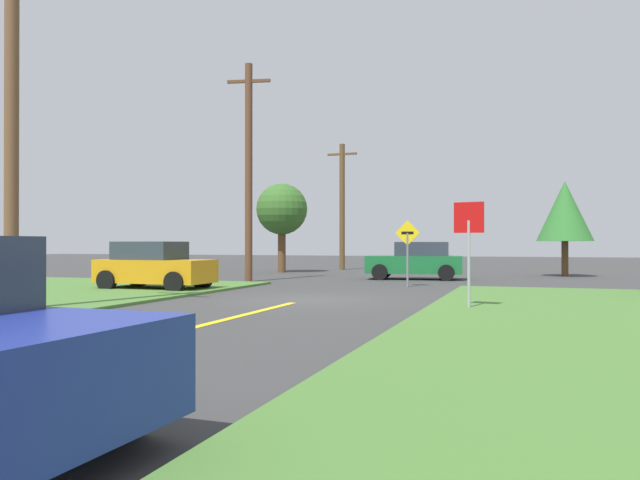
{
  "coord_description": "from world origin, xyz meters",
  "views": [
    {
      "loc": [
        5.91,
        -16.43,
        1.56
      ],
      "look_at": [
        -0.69,
        3.28,
        1.67
      ],
      "focal_mm": 35.47,
      "sensor_mm": 36.0,
      "label": 1
    }
  ],
  "objects_px": {
    "utility_pole_near": "(12,99)",
    "oak_tree_left": "(282,210)",
    "stop_sign": "(469,235)",
    "parked_car_near_building": "(154,266)",
    "pine_tree_center": "(565,211)",
    "car_approaching_junction": "(416,261)",
    "utility_pole_mid": "(249,170)",
    "utility_pole_far": "(342,205)",
    "direction_sign": "(408,246)"
  },
  "relations": [
    {
      "from": "utility_pole_near",
      "to": "oak_tree_left",
      "type": "xyz_separation_m",
      "value": [
        -1.65,
        20.27,
        -1.43
      ]
    },
    {
      "from": "oak_tree_left",
      "to": "pine_tree_center",
      "type": "height_order",
      "value": "oak_tree_left"
    },
    {
      "from": "parked_car_near_building",
      "to": "oak_tree_left",
      "type": "height_order",
      "value": "oak_tree_left"
    },
    {
      "from": "utility_pole_near",
      "to": "utility_pole_far",
      "type": "height_order",
      "value": "utility_pole_near"
    },
    {
      "from": "stop_sign",
      "to": "utility_pole_far",
      "type": "height_order",
      "value": "utility_pole_far"
    },
    {
      "from": "utility_pole_mid",
      "to": "parked_car_near_building",
      "type": "bearing_deg",
      "value": -100.18
    },
    {
      "from": "utility_pole_far",
      "to": "stop_sign",
      "type": "bearing_deg",
      "value": -66.07
    },
    {
      "from": "parked_car_near_building",
      "to": "pine_tree_center",
      "type": "relative_size",
      "value": 0.86
    },
    {
      "from": "utility_pole_mid",
      "to": "pine_tree_center",
      "type": "xyz_separation_m",
      "value": [
        12.46,
        8.39,
        -1.5
      ]
    },
    {
      "from": "stop_sign",
      "to": "oak_tree_left",
      "type": "distance_m",
      "value": 20.07
    },
    {
      "from": "car_approaching_junction",
      "to": "parked_car_near_building",
      "type": "distance_m",
      "value": 11.57
    },
    {
      "from": "oak_tree_left",
      "to": "utility_pole_far",
      "type": "bearing_deg",
      "value": 64.32
    },
    {
      "from": "utility_pole_mid",
      "to": "direction_sign",
      "type": "height_order",
      "value": "utility_pole_mid"
    },
    {
      "from": "direction_sign",
      "to": "oak_tree_left",
      "type": "bearing_deg",
      "value": 133.41
    },
    {
      "from": "utility_pole_far",
      "to": "direction_sign",
      "type": "xyz_separation_m",
      "value": [
        6.4,
        -13.33,
        -2.34
      ]
    },
    {
      "from": "utility_pole_mid",
      "to": "utility_pole_far",
      "type": "distance_m",
      "value": 12.34
    },
    {
      "from": "car_approaching_junction",
      "to": "direction_sign",
      "type": "height_order",
      "value": "direction_sign"
    },
    {
      "from": "utility_pole_mid",
      "to": "utility_pole_far",
      "type": "relative_size",
      "value": 1.2
    },
    {
      "from": "direction_sign",
      "to": "pine_tree_center",
      "type": "xyz_separation_m",
      "value": [
        5.73,
        9.41,
        1.59
      ]
    },
    {
      "from": "stop_sign",
      "to": "utility_pole_far",
      "type": "xyz_separation_m",
      "value": [
        -9.24,
        20.83,
        2.06
      ]
    },
    {
      "from": "direction_sign",
      "to": "pine_tree_center",
      "type": "relative_size",
      "value": 0.53
    },
    {
      "from": "stop_sign",
      "to": "parked_car_near_building",
      "type": "distance_m",
      "value": 11.05
    },
    {
      "from": "utility_pole_far",
      "to": "pine_tree_center",
      "type": "distance_m",
      "value": 12.77
    },
    {
      "from": "car_approaching_junction",
      "to": "utility_pole_near",
      "type": "distance_m",
      "value": 17.68
    },
    {
      "from": "oak_tree_left",
      "to": "pine_tree_center",
      "type": "xyz_separation_m",
      "value": [
        14.22,
        0.43,
        -0.29
      ]
    },
    {
      "from": "utility_pole_far",
      "to": "utility_pole_mid",
      "type": "bearing_deg",
      "value": -91.56
    },
    {
      "from": "car_approaching_junction",
      "to": "oak_tree_left",
      "type": "distance_m",
      "value": 9.4
    },
    {
      "from": "car_approaching_junction",
      "to": "oak_tree_left",
      "type": "relative_size",
      "value": 0.89
    },
    {
      "from": "parked_car_near_building",
      "to": "utility_pole_near",
      "type": "distance_m",
      "value": 8.06
    },
    {
      "from": "utility_pole_near",
      "to": "pine_tree_center",
      "type": "bearing_deg",
      "value": 58.75
    },
    {
      "from": "stop_sign",
      "to": "direction_sign",
      "type": "bearing_deg",
      "value": -55.07
    },
    {
      "from": "pine_tree_center",
      "to": "utility_pole_near",
      "type": "bearing_deg",
      "value": -121.25
    },
    {
      "from": "utility_pole_near",
      "to": "oak_tree_left",
      "type": "relative_size",
      "value": 1.96
    },
    {
      "from": "parked_car_near_building",
      "to": "utility_pole_mid",
      "type": "bearing_deg",
      "value": 81.71
    },
    {
      "from": "utility_pole_near",
      "to": "oak_tree_left",
      "type": "distance_m",
      "value": 20.39
    },
    {
      "from": "utility_pole_far",
      "to": "oak_tree_left",
      "type": "distance_m",
      "value": 4.85
    },
    {
      "from": "utility_pole_near",
      "to": "utility_pole_far",
      "type": "xyz_separation_m",
      "value": [
        0.44,
        24.62,
        -0.97
      ]
    },
    {
      "from": "parked_car_near_building",
      "to": "utility_pole_near",
      "type": "bearing_deg",
      "value": -81.05
    },
    {
      "from": "direction_sign",
      "to": "oak_tree_left",
      "type": "relative_size",
      "value": 0.5
    },
    {
      "from": "utility_pole_near",
      "to": "pine_tree_center",
      "type": "distance_m",
      "value": 24.28
    },
    {
      "from": "stop_sign",
      "to": "parked_car_near_building",
      "type": "bearing_deg",
      "value": -2.5
    },
    {
      "from": "car_approaching_junction",
      "to": "utility_pole_far",
      "type": "height_order",
      "value": "utility_pole_far"
    },
    {
      "from": "pine_tree_center",
      "to": "utility_pole_mid",
      "type": "bearing_deg",
      "value": -146.04
    },
    {
      "from": "utility_pole_near",
      "to": "direction_sign",
      "type": "xyz_separation_m",
      "value": [
        6.84,
        11.29,
        -3.31
      ]
    },
    {
      "from": "utility_pole_near",
      "to": "pine_tree_center",
      "type": "height_order",
      "value": "utility_pole_near"
    },
    {
      "from": "utility_pole_mid",
      "to": "direction_sign",
      "type": "xyz_separation_m",
      "value": [
        6.74,
        -1.02,
        -3.09
      ]
    },
    {
      "from": "stop_sign",
      "to": "utility_pole_near",
      "type": "bearing_deg",
      "value": 35.57
    },
    {
      "from": "pine_tree_center",
      "to": "direction_sign",
      "type": "bearing_deg",
      "value": -121.32
    },
    {
      "from": "parked_car_near_building",
      "to": "pine_tree_center",
      "type": "xyz_separation_m",
      "value": [
        13.42,
        13.75,
        2.27
      ]
    },
    {
      "from": "utility_pole_near",
      "to": "direction_sign",
      "type": "bearing_deg",
      "value": 58.81
    }
  ]
}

